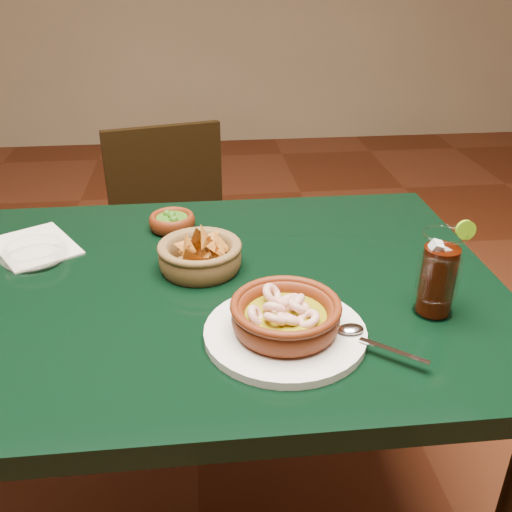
{
  "coord_description": "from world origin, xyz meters",
  "views": [
    {
      "loc": [
        0.04,
        -0.93,
        1.29
      ],
      "look_at": [
        0.14,
        -0.02,
        0.81
      ],
      "focal_mm": 40.0,
      "sensor_mm": 36.0,
      "label": 1
    }
  ],
  "objects": [
    {
      "name": "cola_drink",
      "position": [
        0.43,
        -0.14,
        0.82
      ],
      "size": [
        0.15,
        0.15,
        0.17
      ],
      "color": "white",
      "rests_on": "dining_table"
    },
    {
      "name": "shrimp_plate",
      "position": [
        0.17,
        -0.19,
        0.78
      ],
      "size": [
        0.33,
        0.26,
        0.07
      ],
      "color": "silver",
      "rests_on": "dining_table"
    },
    {
      "name": "dining_chair",
      "position": [
        -0.04,
        0.7,
        0.46
      ],
      "size": [
        0.47,
        0.47,
        0.84
      ],
      "color": "black",
      "rests_on": "ground"
    },
    {
      "name": "paper_menu",
      "position": [
        -0.31,
        0.18,
        0.75
      ],
      "size": [
        0.22,
        0.24,
        0.0
      ],
      "color": "beige",
      "rests_on": "dining_table"
    },
    {
      "name": "chip_basket",
      "position": [
        0.04,
        0.05,
        0.78
      ],
      "size": [
        0.19,
        0.19,
        0.11
      ],
      "color": "brown",
      "rests_on": "dining_table"
    },
    {
      "name": "dining_table",
      "position": [
        0.0,
        0.0,
        0.65
      ],
      "size": [
        1.2,
        0.8,
        0.75
      ],
      "color": "black",
      "rests_on": "ground"
    },
    {
      "name": "guacamole_ramekin",
      "position": [
        -0.02,
        0.24,
        0.77
      ],
      "size": [
        0.12,
        0.12,
        0.04
      ],
      "color": "#4E1A09",
      "rests_on": "dining_table"
    },
    {
      "name": "glass_ashtray",
      "position": [
        -0.29,
        0.12,
        0.77
      ],
      "size": [
        0.14,
        0.14,
        0.03
      ],
      "color": "white",
      "rests_on": "dining_table"
    }
  ]
}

